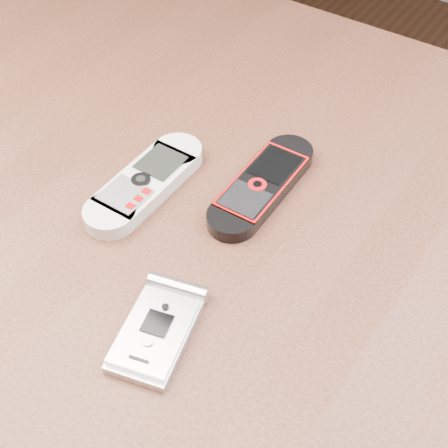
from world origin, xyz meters
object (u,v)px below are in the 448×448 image
nokia_black_red (262,185)px  motorola_razr (156,331)px  nokia_white (145,183)px  table (220,298)px

nokia_black_red → motorola_razr: size_ratio=1.57×
nokia_white → table: bearing=-2.6°
table → motorola_razr: 0.17m
table → motorola_razr: motorola_razr is taller
nokia_black_red → motorola_razr: 0.18m
motorola_razr → nokia_black_red: bearing=81.1°
nokia_black_red → motorola_razr: same height
nokia_white → nokia_black_red: nokia_white is taller
nokia_black_red → table: bearing=-95.7°
table → nokia_white: 0.14m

